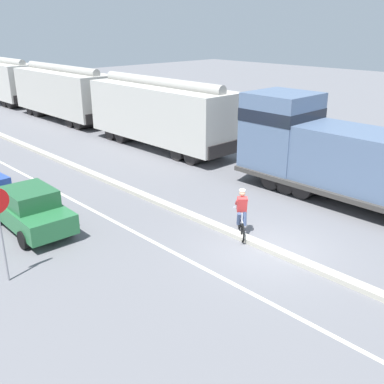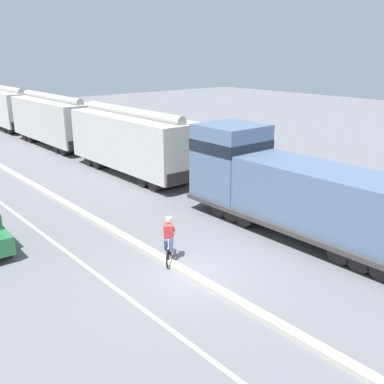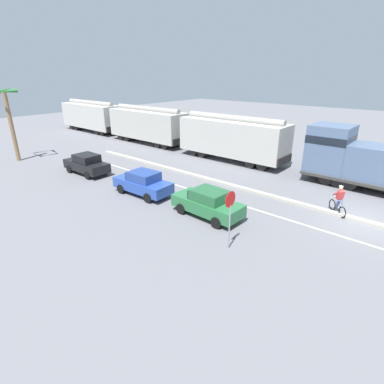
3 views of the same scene
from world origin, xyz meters
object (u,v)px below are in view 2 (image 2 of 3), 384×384
object	(u,v)px
hopper_car_lead	(132,142)
hopper_car_trailing	(5,107)
hopper_car_middle	(54,120)
cyclist	(169,240)
locomotive	(290,191)

from	to	relation	value
hopper_car_lead	hopper_car_trailing	bearing A→B (deg)	90.00
hopper_car_trailing	hopper_car_middle	bearing A→B (deg)	-90.00
hopper_car_lead	hopper_car_trailing	distance (m)	23.20
cyclist	locomotive	bearing A→B (deg)	-10.02
hopper_car_middle	cyclist	size ratio (longest dim) A/B	6.18
locomotive	hopper_car_lead	xyz separation A→B (m)	(-0.00, 12.16, 0.28)
locomotive	hopper_car_middle	xyz separation A→B (m)	(-0.00, 23.76, 0.28)
hopper_car_lead	cyclist	size ratio (longest dim) A/B	6.18
locomotive	hopper_car_lead	distance (m)	12.16
cyclist	hopper_car_lead	bearing A→B (deg)	63.04
locomotive	hopper_car_trailing	world-z (taller)	locomotive
hopper_car_middle	cyclist	distance (m)	23.48
hopper_car_lead	cyclist	xyz separation A→B (m)	(-5.67, -11.15, -1.26)
hopper_car_trailing	cyclist	xyz separation A→B (m)	(-5.67, -34.35, -1.26)
locomotive	cyclist	world-z (taller)	locomotive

